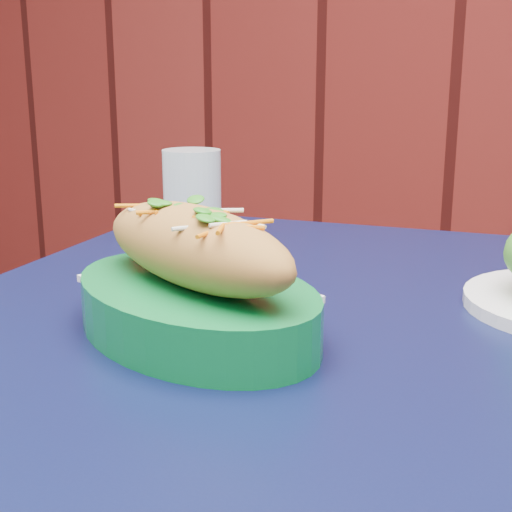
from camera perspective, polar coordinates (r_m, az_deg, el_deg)
The scene contains 3 objects.
cafe_table at distance 0.68m, azimuth 8.22°, elevation -12.06°, with size 0.92×0.92×0.75m.
banh_mi_basket at distance 0.59m, azimuth -4.91°, elevation -1.97°, with size 0.30×0.25×0.12m.
water_glass at distance 0.91m, azimuth -5.12°, elevation 4.74°, with size 0.07×0.07×0.12m, color silver.
Camera 1 is at (0.09, 0.98, 0.96)m, focal length 50.00 mm.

